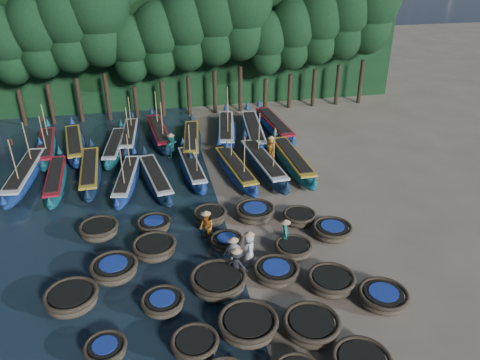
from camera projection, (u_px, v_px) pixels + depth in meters
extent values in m
plane|color=gray|center=(231.00, 241.00, 24.31)|extent=(120.00, 120.00, 0.00)
cube|color=black|center=(182.00, 49.00, 42.41)|extent=(40.00, 3.00, 10.00)
torus|color=#3B3123|center=(362.00, 359.00, 16.69)|extent=(2.20, 2.20, 0.20)
cylinder|color=black|center=(362.00, 358.00, 16.67)|extent=(1.68, 1.68, 0.06)
ellipsoid|color=brown|center=(106.00, 352.00, 17.43)|extent=(1.93, 1.93, 0.58)
torus|color=#3B3123|center=(105.00, 346.00, 17.31)|extent=(1.65, 1.65, 0.18)
cylinder|color=black|center=(105.00, 346.00, 17.29)|extent=(1.23, 1.23, 0.05)
cylinder|color=navy|center=(105.00, 345.00, 17.27)|extent=(0.95, 0.95, 0.04)
ellipsoid|color=brown|center=(195.00, 347.00, 17.58)|extent=(2.09, 2.09, 0.66)
torus|color=#3B3123|center=(195.00, 341.00, 17.44)|extent=(1.86, 1.86, 0.20)
cylinder|color=black|center=(195.00, 340.00, 17.42)|extent=(1.39, 1.39, 0.06)
ellipsoid|color=brown|center=(248.00, 327.00, 18.44)|extent=(2.40, 2.40, 0.71)
torus|color=#3B3123|center=(248.00, 321.00, 18.29)|extent=(2.44, 2.44, 0.22)
cylinder|color=black|center=(248.00, 320.00, 18.27)|extent=(1.87, 1.87, 0.06)
ellipsoid|color=brown|center=(311.00, 328.00, 18.37)|extent=(2.56, 2.56, 0.73)
torus|color=#3B3123|center=(312.00, 322.00, 18.22)|extent=(2.31, 2.31, 0.22)
cylinder|color=black|center=(312.00, 321.00, 18.19)|extent=(1.76, 1.76, 0.07)
ellipsoid|color=brown|center=(383.00, 299.00, 19.92)|extent=(2.15, 2.15, 0.64)
torus|color=#3B3123|center=(384.00, 294.00, 19.78)|extent=(2.16, 2.16, 0.19)
cylinder|color=black|center=(384.00, 293.00, 19.76)|extent=(1.65, 1.65, 0.06)
cylinder|color=navy|center=(384.00, 292.00, 19.75)|extent=(1.27, 1.27, 0.04)
ellipsoid|color=brown|center=(72.00, 301.00, 19.77)|extent=(2.77, 2.77, 0.73)
torus|color=#3B3123|center=(71.00, 294.00, 19.61)|extent=(2.32, 2.32, 0.22)
cylinder|color=black|center=(70.00, 293.00, 19.59)|extent=(1.76, 1.76, 0.07)
ellipsoid|color=brown|center=(163.00, 304.00, 19.67)|extent=(2.27, 2.27, 0.58)
torus|color=#3B3123|center=(163.00, 299.00, 19.55)|extent=(1.86, 1.86, 0.18)
cylinder|color=black|center=(162.00, 299.00, 19.53)|extent=(1.41, 1.41, 0.05)
cylinder|color=navy|center=(162.00, 298.00, 19.52)|extent=(1.09, 1.09, 0.04)
ellipsoid|color=brown|center=(218.00, 283.00, 20.75)|extent=(2.93, 2.93, 0.74)
torus|color=#3B3123|center=(218.00, 277.00, 20.59)|extent=(2.57, 2.57, 0.23)
cylinder|color=black|center=(218.00, 276.00, 20.57)|extent=(1.96, 1.96, 0.07)
ellipsoid|color=brown|center=(276.00, 274.00, 21.41)|extent=(2.10, 2.10, 0.65)
torus|color=#3B3123|center=(276.00, 268.00, 21.27)|extent=(2.14, 2.14, 0.20)
cylinder|color=black|center=(276.00, 268.00, 21.25)|extent=(1.63, 1.63, 0.06)
cylinder|color=navy|center=(276.00, 267.00, 21.23)|extent=(1.25, 1.25, 0.04)
ellipsoid|color=brown|center=(331.00, 284.00, 20.75)|extent=(2.49, 2.49, 0.71)
torus|color=#3B3123|center=(332.00, 278.00, 20.59)|extent=(2.16, 2.16, 0.22)
cylinder|color=black|center=(332.00, 277.00, 20.57)|extent=(1.63, 1.63, 0.06)
ellipsoid|color=brown|center=(114.00, 271.00, 21.50)|extent=(2.72, 2.72, 0.74)
torus|color=#3B3123|center=(114.00, 265.00, 21.34)|extent=(2.24, 2.24, 0.22)
cylinder|color=black|center=(113.00, 264.00, 21.32)|extent=(1.69, 1.69, 0.07)
cylinder|color=navy|center=(113.00, 264.00, 21.30)|extent=(1.30, 1.30, 0.04)
ellipsoid|color=brown|center=(155.00, 250.00, 22.99)|extent=(2.58, 2.58, 0.73)
torus|color=#3B3123|center=(154.00, 244.00, 22.83)|extent=(2.19, 2.19, 0.22)
cylinder|color=black|center=(154.00, 243.00, 22.81)|extent=(1.66, 1.66, 0.07)
ellipsoid|color=brown|center=(227.00, 243.00, 23.62)|extent=(2.03, 2.03, 0.57)
torus|color=#3B3123|center=(227.00, 239.00, 23.49)|extent=(1.70, 1.70, 0.17)
cylinder|color=black|center=(227.00, 238.00, 23.48)|extent=(1.28, 1.28, 0.05)
cylinder|color=navy|center=(227.00, 238.00, 23.46)|extent=(0.99, 0.99, 0.03)
ellipsoid|color=brown|center=(293.00, 250.00, 23.07)|extent=(1.96, 1.96, 0.61)
torus|color=#3B3123|center=(293.00, 245.00, 22.93)|extent=(1.87, 1.87, 0.19)
cylinder|color=black|center=(293.00, 245.00, 22.92)|extent=(1.41, 1.41, 0.06)
ellipsoid|color=brown|center=(332.00, 232.00, 24.44)|extent=(2.44, 2.44, 0.65)
torus|color=#3B3123|center=(333.00, 227.00, 24.30)|extent=(2.10, 2.10, 0.20)
cylinder|color=black|center=(333.00, 227.00, 24.28)|extent=(1.60, 1.60, 0.06)
cylinder|color=navy|center=(333.00, 226.00, 24.26)|extent=(1.23, 1.23, 0.04)
ellipsoid|color=brown|center=(99.00, 232.00, 24.43)|extent=(2.41, 2.41, 0.71)
torus|color=#3B3123|center=(98.00, 226.00, 24.28)|extent=(2.08, 2.08, 0.21)
cylinder|color=black|center=(98.00, 226.00, 24.26)|extent=(1.56, 1.56, 0.06)
ellipsoid|color=brown|center=(154.00, 226.00, 25.04)|extent=(2.24, 2.24, 0.57)
torus|color=#3B3123|center=(154.00, 222.00, 24.92)|extent=(1.85, 1.85, 0.17)
cylinder|color=black|center=(154.00, 221.00, 24.90)|extent=(1.40, 1.40, 0.05)
cylinder|color=navy|center=(154.00, 221.00, 24.89)|extent=(1.08, 1.08, 0.03)
ellipsoid|color=brown|center=(210.00, 217.00, 25.70)|extent=(1.95, 1.95, 0.67)
torus|color=#3B3123|center=(210.00, 212.00, 25.56)|extent=(1.89, 1.89, 0.20)
cylinder|color=black|center=(210.00, 212.00, 25.54)|extent=(1.41, 1.41, 0.06)
ellipsoid|color=brown|center=(255.00, 214.00, 25.99)|extent=(2.40, 2.40, 0.71)
torus|color=#3B3123|center=(255.00, 209.00, 25.83)|extent=(2.24, 2.24, 0.21)
cylinder|color=black|center=(255.00, 208.00, 25.81)|extent=(1.70, 1.70, 0.06)
cylinder|color=navy|center=(255.00, 207.00, 25.80)|extent=(1.31, 1.31, 0.04)
ellipsoid|color=brown|center=(299.00, 219.00, 25.59)|extent=(2.11, 2.11, 0.64)
torus|color=#3B3123|center=(299.00, 214.00, 25.45)|extent=(1.82, 1.82, 0.19)
cylinder|color=black|center=(300.00, 214.00, 25.43)|extent=(1.36, 1.36, 0.06)
ellipsoid|color=navy|center=(25.00, 176.00, 29.77)|extent=(2.18, 8.55, 1.06)
cone|color=navy|center=(40.00, 141.00, 33.08)|extent=(0.47, 0.47, 0.63)
cone|color=navy|center=(2.00, 199.00, 25.85)|extent=(0.47, 0.47, 0.53)
cube|color=silver|center=(24.00, 170.00, 29.56)|extent=(1.62, 6.62, 0.13)
cube|color=black|center=(24.00, 168.00, 29.52)|extent=(1.27, 5.75, 0.11)
cylinder|color=#997F4C|center=(27.00, 144.00, 30.12)|extent=(0.07, 0.25, 2.96)
cylinder|color=#997F4C|center=(14.00, 162.00, 27.60)|extent=(0.07, 0.25, 2.96)
plane|color=red|center=(12.00, 142.00, 27.03)|extent=(0.00, 0.37, 0.37)
ellipsoid|color=#0F5552|center=(56.00, 180.00, 29.35)|extent=(1.70, 7.41, 0.92)
cone|color=#0F5552|center=(59.00, 150.00, 32.14)|extent=(0.40, 0.40, 0.55)
cone|color=#0F5552|center=(49.00, 200.00, 26.02)|extent=(0.40, 0.40, 0.46)
cube|color=#A51420|center=(55.00, 175.00, 29.17)|extent=(1.26, 5.74, 0.11)
cube|color=black|center=(55.00, 174.00, 29.13)|extent=(0.97, 4.99, 0.09)
ellipsoid|color=#0D1D31|center=(90.00, 173.00, 30.24)|extent=(1.77, 7.99, 0.99)
cone|color=#0D1D31|center=(90.00, 141.00, 33.27)|extent=(0.44, 0.44, 0.59)
cone|color=#0D1D31|center=(87.00, 193.00, 26.64)|extent=(0.44, 0.44, 0.50)
cube|color=gold|center=(89.00, 167.00, 30.05)|extent=(1.31, 6.19, 0.12)
cube|color=black|center=(89.00, 166.00, 30.01)|extent=(1.01, 5.38, 0.10)
ellipsoid|color=navy|center=(127.00, 180.00, 29.37)|extent=(2.33, 7.33, 0.90)
cone|color=navy|center=(134.00, 149.00, 32.22)|extent=(0.40, 0.40, 0.54)
cone|color=navy|center=(116.00, 201.00, 26.00)|extent=(0.40, 0.40, 0.45)
cube|color=silver|center=(126.00, 175.00, 29.19)|extent=(1.74, 5.68, 0.11)
cube|color=black|center=(126.00, 174.00, 29.16)|extent=(1.40, 4.93, 0.09)
cylinder|color=#997F4C|center=(129.00, 152.00, 29.67)|extent=(0.06, 0.21, 2.53)
cylinder|color=#997F4C|center=(122.00, 169.00, 27.51)|extent=(0.06, 0.21, 2.53)
plane|color=red|center=(123.00, 152.00, 27.01)|extent=(0.00, 0.32, 0.32)
ellipsoid|color=#0D1D31|center=(156.00, 179.00, 29.50)|extent=(2.56, 7.60, 0.94)
cone|color=#0D1D31|center=(144.00, 149.00, 32.24)|extent=(0.41, 0.41, 0.56)
cone|color=#0D1D31|center=(169.00, 198.00, 26.23)|extent=(0.41, 0.41, 0.47)
cube|color=silver|center=(155.00, 173.00, 29.32)|extent=(1.92, 5.88, 0.11)
cube|color=black|center=(155.00, 172.00, 29.29)|extent=(1.55, 5.10, 0.09)
ellipsoid|color=navy|center=(192.00, 169.00, 30.79)|extent=(1.81, 7.37, 0.91)
cone|color=navy|center=(183.00, 141.00, 33.55)|extent=(0.40, 0.40, 0.55)
cone|color=navy|center=(203.00, 186.00, 27.50)|extent=(0.40, 0.40, 0.46)
cube|color=silver|center=(192.00, 164.00, 30.61)|extent=(1.34, 5.71, 0.11)
cube|color=black|center=(192.00, 163.00, 30.58)|extent=(1.05, 4.96, 0.09)
cylinder|color=#997F4C|center=(189.00, 142.00, 31.07)|extent=(0.06, 0.22, 2.55)
cylinder|color=#997F4C|center=(196.00, 157.00, 28.97)|extent=(0.06, 0.22, 2.55)
plane|color=red|center=(198.00, 140.00, 28.49)|extent=(0.00, 0.32, 0.32)
ellipsoid|color=navy|center=(236.00, 170.00, 30.60)|extent=(2.34, 7.85, 0.97)
cone|color=navy|center=(219.00, 140.00, 33.47)|extent=(0.43, 0.43, 0.58)
cone|color=navy|center=(256.00, 188.00, 27.17)|extent=(0.43, 0.43, 0.48)
cube|color=gold|center=(235.00, 165.00, 30.41)|extent=(1.75, 6.07, 0.12)
cube|color=black|center=(235.00, 163.00, 30.38)|extent=(1.40, 5.27, 0.10)
cylinder|color=#997F4C|center=(231.00, 142.00, 30.89)|extent=(0.07, 0.23, 2.71)
cylinder|color=#997F4C|center=(244.00, 157.00, 28.70)|extent=(0.07, 0.23, 2.71)
plane|color=red|center=(247.00, 139.00, 28.19)|extent=(0.00, 0.34, 0.34)
ellipsoid|color=#0D1D31|center=(263.00, 165.00, 31.20)|extent=(2.28, 8.63, 1.07)
cone|color=#0D1D31|center=(245.00, 133.00, 34.41)|extent=(0.47, 0.47, 0.64)
cone|color=#0D1D31|center=(287.00, 184.00, 27.38)|extent=(0.47, 0.47, 0.53)
cube|color=silver|center=(263.00, 159.00, 31.00)|extent=(1.70, 6.68, 0.13)
cube|color=black|center=(263.00, 158.00, 30.96)|extent=(1.34, 5.81, 0.11)
cylinder|color=#997F4C|center=(259.00, 134.00, 31.53)|extent=(0.07, 0.25, 2.98)
cylinder|color=#997F4C|center=(274.00, 150.00, 29.09)|extent=(0.07, 0.25, 2.98)
plane|color=red|center=(277.00, 131.00, 28.53)|extent=(0.00, 0.37, 0.37)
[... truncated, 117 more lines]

